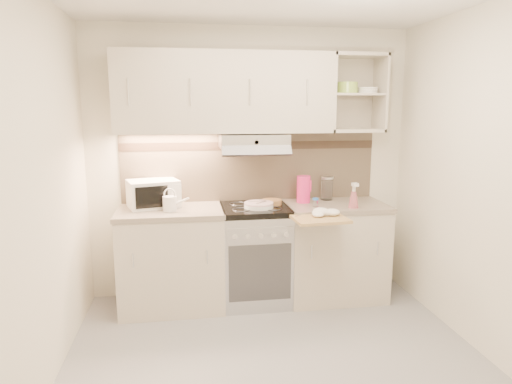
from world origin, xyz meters
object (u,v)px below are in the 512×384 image
watering_can (171,203)px  spray_bottle (354,197)px  pink_pitcher (304,189)px  plate_stack (259,205)px  glass_jar (327,188)px  cutting_board (319,218)px  electric_range (255,254)px  microwave (153,194)px

watering_can → spray_bottle: spray_bottle is taller
watering_can → pink_pitcher: pink_pitcher is taller
watering_can → plate_stack: watering_can is taller
glass_jar → cutting_board: (-0.25, -0.59, -0.14)m
plate_stack → spray_bottle: spray_bottle is taller
plate_stack → spray_bottle: size_ratio=1.08×
electric_range → watering_can: size_ratio=3.86×
pink_pitcher → cutting_board: bearing=-83.8°
watering_can → plate_stack: (0.76, 0.01, -0.05)m
spray_bottle → watering_can: bearing=171.8°
cutting_board → pink_pitcher: bearing=86.2°
glass_jar → cutting_board: bearing=-113.2°
microwave → plate_stack: size_ratio=1.91×
microwave → cutting_board: bearing=-37.0°
electric_range → glass_jar: glass_jar is taller
pink_pitcher → spray_bottle: 0.48m
microwave → plate_stack: bearing=-27.4°
glass_jar → microwave: bearing=-177.5°
microwave → glass_jar: 1.63m
electric_range → pink_pitcher: size_ratio=3.59×
watering_can → pink_pitcher: 1.23m
glass_jar → spray_bottle: 0.40m
watering_can → cutting_board: (1.21, -0.33, -0.10)m
pink_pitcher → microwave: bearing=-174.8°
plate_stack → spray_bottle: (0.83, -0.12, 0.07)m
microwave → watering_can: microwave is taller
pink_pitcher → electric_range: bearing=-162.4°
glass_jar → spray_bottle: size_ratio=0.93×
watering_can → pink_pitcher: size_ratio=0.93×
spray_bottle → cutting_board: 0.45m
electric_range → microwave: bearing=172.6°
electric_range → plate_stack: (0.02, -0.07, 0.47)m
microwave → watering_can: bearing=-67.7°
electric_range → cutting_board: size_ratio=2.07×
pink_pitcher → cutting_board: pink_pitcher is taller
pink_pitcher → spray_bottle: size_ratio=1.05×
spray_bottle → plate_stack: bearing=167.2°
glass_jar → cutting_board: 0.66m
watering_can → plate_stack: size_ratio=0.90×
microwave → pink_pitcher: 1.37m
pink_pitcher → cutting_board: (0.00, -0.50, -0.15)m
electric_range → cutting_board: bearing=-40.7°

